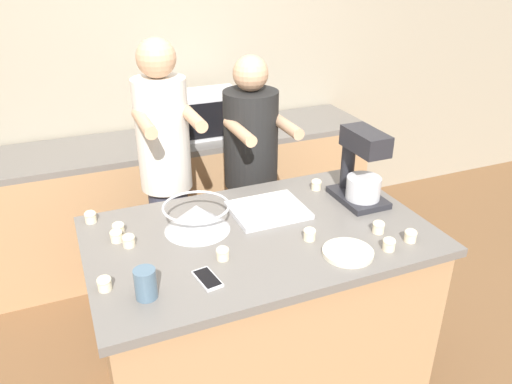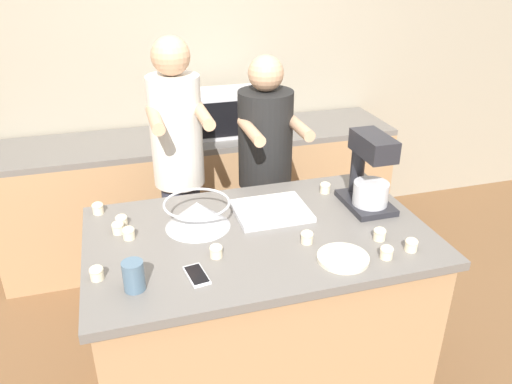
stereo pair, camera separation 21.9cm
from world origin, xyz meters
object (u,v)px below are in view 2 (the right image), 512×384
object	(u,v)px
mixing_bowl	(197,213)
small_plate	(343,258)
microwave_oven	(223,112)
drinking_glass	(134,276)
cupcake_4	(216,250)
person_left	(180,179)
baking_tray	(271,210)
cupcake_1	(369,183)
cupcake_10	(98,208)
cell_phone	(197,275)
cupcake_0	(118,227)
cupcake_3	(129,232)
cupcake_7	(380,233)
cupcake_5	(387,252)
cupcake_8	(97,272)
cupcake_11	(122,220)
cupcake_2	(411,244)
cupcake_6	(325,187)
stand_mixer	(369,175)
cupcake_9	(307,237)

from	to	relation	value
mixing_bowl	small_plate	size ratio (longest dim) A/B	1.42
microwave_oven	drinking_glass	world-z (taller)	microwave_oven
drinking_glass	cupcake_4	bearing A→B (deg)	20.51
person_left	baking_tray	xyz separation A→B (m)	(0.36, -0.59, 0.05)
cupcake_1	cupcake_4	bearing A→B (deg)	-155.85
cupcake_10	drinking_glass	bearing A→B (deg)	-78.99
drinking_glass	cell_phone	bearing A→B (deg)	3.31
cupcake_0	cupcake_4	bearing A→B (deg)	-39.12
cupcake_3	cupcake_7	bearing A→B (deg)	-16.73
microwave_oven	cupcake_5	distance (m)	1.83
person_left	cupcake_7	world-z (taller)	person_left
cupcake_3	cupcake_8	size ratio (longest dim) A/B	1.00
baking_tray	cupcake_11	distance (m)	0.70
cupcake_5	cupcake_1	bearing A→B (deg)	68.25
cupcake_0	cupcake_4	distance (m)	0.49
cupcake_2	cupcake_6	distance (m)	0.62
small_plate	cupcake_8	size ratio (longest dim) A/B	3.62
stand_mixer	cupcake_5	xyz separation A→B (m)	(-0.14, -0.44, -0.13)
baking_tray	cupcake_0	distance (m)	0.71
microwave_oven	drinking_glass	xyz separation A→B (m)	(-0.74, -1.73, -0.05)
mixing_bowl	cupcake_11	distance (m)	0.35
cell_phone	drinking_glass	world-z (taller)	drinking_glass
stand_mixer	cupcake_2	world-z (taller)	stand_mixer
baking_tray	cupcake_10	xyz separation A→B (m)	(-0.80, 0.23, 0.01)
person_left	cupcake_5	xyz separation A→B (m)	(0.69, -1.09, 0.06)
mixing_bowl	cupcake_3	world-z (taller)	mixing_bowl
cupcake_1	cupcake_10	world-z (taller)	same
drinking_glass	person_left	bearing A→B (deg)	72.63
stand_mixer	cupcake_8	xyz separation A→B (m)	(-1.28, -0.26, -0.13)
cupcake_6	cupcake_10	distance (m)	1.14
cupcake_7	cupcake_5	bearing A→B (deg)	-107.66
drinking_glass	cupcake_6	size ratio (longest dim) A/B	2.01
mixing_bowl	cupcake_2	world-z (taller)	mixing_bowl
baking_tray	cupcake_0	size ratio (longest dim) A/B	5.86
person_left	cupcake_10	size ratio (longest dim) A/B	28.84
cupcake_0	cupcake_11	size ratio (longest dim) A/B	1.00
cupcake_5	cupcake_9	distance (m)	0.34
cupcake_9	cell_phone	bearing A→B (deg)	-167.64
microwave_oven	cupcake_8	size ratio (longest dim) A/B	9.46
cupcake_11	cupcake_5	bearing A→B (deg)	-29.05
cupcake_0	cupcake_11	bearing A→B (deg)	72.69
cupcake_10	cupcake_9	bearing A→B (deg)	-31.43
cupcake_3	cupcake_6	world-z (taller)	same
cupcake_3	drinking_glass	bearing A→B (deg)	-90.13
cupcake_0	cupcake_5	distance (m)	1.17
cupcake_0	cupcake_10	size ratio (longest dim) A/B	1.00
mixing_bowl	cell_phone	world-z (taller)	mixing_bowl
cupcake_9	cupcake_10	xyz separation A→B (m)	(-0.86, 0.53, 0.00)
stand_mixer	cupcake_5	distance (m)	0.48
cupcake_2	cupcake_10	world-z (taller)	same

